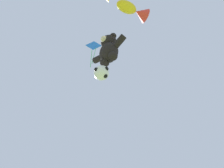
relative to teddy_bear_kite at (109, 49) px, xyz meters
The scene contains 4 objects.
teddy_bear_kite is the anchor object (origin of this frame).
soccer_ball_kite 1.66m from the teddy_bear_kite, behind, with size 0.79×0.79×0.73m.
fish_kite_goldfin 2.72m from the teddy_bear_kite, ahead, with size 1.32×1.92×0.83m.
diamond_kite 5.39m from the teddy_bear_kite, 157.83° to the left, with size 0.85×0.88×3.14m.
Camera 1 is at (4.85, 1.18, 1.17)m, focal length 40.00 mm.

